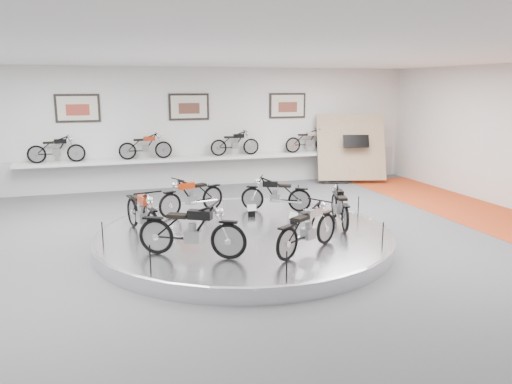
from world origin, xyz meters
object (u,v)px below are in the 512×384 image
object	(u,v)px
shelf	(192,159)
bike_c	(142,211)
display_platform	(244,237)
bike_e	(308,228)
bike_f	(340,205)
bike_b	(192,195)
bike_a	(276,194)
bike_d	(192,230)

from	to	relation	value
shelf	bike_c	size ratio (longest dim) A/B	6.46
display_platform	bike_c	xyz separation A→B (m)	(-2.12, 0.36, 0.65)
bike_c	bike_e	xyz separation A→B (m)	(2.88, -2.09, -0.03)
bike_e	bike_f	bearing A→B (deg)	14.48
display_platform	bike_b	xyz separation A→B (m)	(-0.82, 1.77, 0.61)
shelf	bike_f	xyz separation A→B (m)	(2.20, -6.57, -0.25)
shelf	bike_a	bearing A→B (deg)	-76.00
bike_a	bike_e	bearing A→B (deg)	108.12
bike_e	shelf	bearing A→B (deg)	62.64
bike_e	bike_c	bearing A→B (deg)	111.41
bike_c	bike_a	bearing A→B (deg)	94.15
shelf	bike_b	distance (m)	4.71
display_platform	bike_f	world-z (taller)	bike_f
bike_b	bike_c	world-z (taller)	bike_c
shelf	bike_e	distance (m)	8.16
bike_d	bike_f	distance (m)	3.77
bike_c	bike_e	world-z (taller)	bike_c
bike_b	bike_f	xyz separation A→B (m)	(3.02, -1.94, -0.02)
bike_a	bike_f	distance (m)	1.87
shelf	bike_a	xyz separation A→B (m)	(1.24, -4.96, -0.26)
bike_a	bike_c	xyz separation A→B (m)	(-3.36, -1.08, 0.06)
bike_a	bike_f	world-z (taller)	bike_f
bike_f	display_platform	bearing A→B (deg)	100.91
display_platform	bike_e	bearing A→B (deg)	-66.43
bike_f	bike_c	bearing A→B (deg)	98.33
bike_b	bike_d	size ratio (longest dim) A/B	0.90
display_platform	bike_d	xyz separation A→B (m)	(-1.38, -1.35, 0.67)
bike_b	bike_c	bearing A→B (deg)	22.84
shelf	bike_e	world-z (taller)	bike_e
display_platform	shelf	bearing A→B (deg)	90.00
bike_d	bike_b	bearing A→B (deg)	109.21
bike_a	bike_f	xyz separation A→B (m)	(0.96, -1.61, 0.01)
bike_a	bike_c	size ratio (longest dim) A/B	0.88
display_platform	bike_c	distance (m)	2.25
shelf	bike_c	bearing A→B (deg)	-109.37
bike_c	bike_b	bearing A→B (deg)	123.70
bike_a	bike_b	bearing A→B (deg)	17.60
bike_b	bike_d	distance (m)	3.17
bike_a	bike_d	distance (m)	3.82
bike_c	bike_e	bearing A→B (deg)	40.39
bike_f	bike_a	bearing A→B (deg)	46.20
display_platform	shelf	size ratio (longest dim) A/B	0.58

